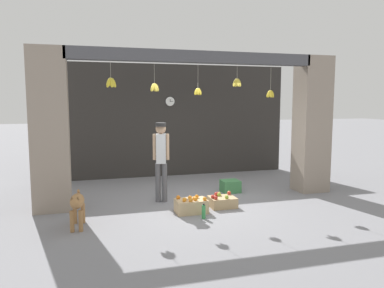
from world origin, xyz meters
TOP-DOWN VIEW (x-y plane):
  - ground_plane at (0.00, 0.00)m, footprint 60.00×60.00m
  - shop_back_wall at (0.00, 3.01)m, footprint 7.07×0.12m
  - shop_pillar_left at (-2.88, 0.30)m, footprint 0.70×0.60m
  - shop_pillar_right at (2.88, 0.30)m, footprint 0.70×0.60m
  - storefront_awning at (-0.00, 0.12)m, footprint 5.17×0.28m
  - dog at (-2.40, -0.95)m, footprint 0.28×0.83m
  - shopkeeper at (-0.72, 0.29)m, footprint 0.34×0.29m
  - fruit_crate_oranges at (-0.33, -0.64)m, footprint 0.59×0.40m
  - fruit_crate_apples at (0.38, -0.43)m, footprint 0.51×0.43m
  - produce_box_green at (1.00, 0.68)m, footprint 0.41×0.38m
  - water_bottle at (-0.21, -1.05)m, footprint 0.07×0.07m
  - wall_clock at (0.08, 2.93)m, footprint 0.27×0.03m

SIDE VIEW (x-z plane):
  - ground_plane at x=0.00m, z-range 0.00..0.00m
  - fruit_crate_apples at x=0.38m, z-range -0.02..0.25m
  - water_bottle at x=-0.21m, z-range -0.01..0.27m
  - produce_box_green at x=1.00m, z-range 0.00..0.28m
  - fruit_crate_oranges at x=-0.33m, z-range -0.03..0.30m
  - dog at x=-2.40m, z-range 0.11..0.73m
  - shopkeeper at x=-0.72m, z-range 0.15..1.83m
  - shop_back_wall at x=0.00m, z-range 0.00..3.14m
  - shop_pillar_left at x=-2.88m, z-range 0.00..3.14m
  - shop_pillar_right at x=2.88m, z-range 0.00..3.14m
  - wall_clock at x=0.08m, z-range 1.98..2.24m
  - storefront_awning at x=0.00m, z-range 2.50..3.46m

